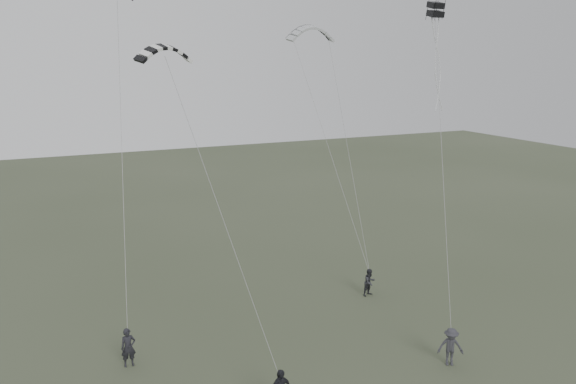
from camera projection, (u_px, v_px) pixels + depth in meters
name	position (u px, v px, depth m)	size (l,w,h in m)	color
ground	(322.00, 377.00, 25.60)	(140.00, 140.00, 0.00)	#3B432E
flyer_left	(128.00, 347.00, 26.39)	(0.69, 0.45, 1.88)	black
flyer_right	(370.00, 282.00, 34.38)	(0.82, 0.64, 1.69)	#25262A
flyer_far	(451.00, 347.00, 26.47)	(1.21, 0.69, 1.87)	#2F2F34
kite_pale_large	(311.00, 27.00, 39.66)	(3.57, 0.80, 1.50)	#B0B3B5
kite_striped	(164.00, 47.00, 25.41)	(2.69, 0.67, 1.09)	black
kite_box	(436.00, 10.00, 29.97)	(0.71, 0.71, 0.74)	black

